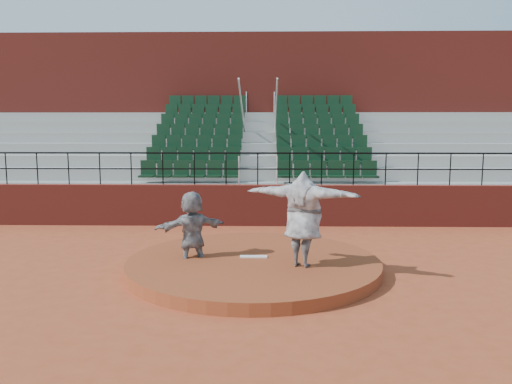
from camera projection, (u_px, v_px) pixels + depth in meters
ground at (253, 270)px, 10.93m from camera, size 90.00×90.00×0.00m
pitchers_mound at (253, 265)px, 10.91m from camera, size 5.50×5.50×0.25m
pitching_rubber at (254, 257)px, 11.04m from camera, size 0.60×0.15×0.03m
boundary_wall at (258, 205)px, 15.80m from camera, size 24.00×0.30×1.30m
wall_railing at (258, 162)px, 15.62m from camera, size 24.04×0.05×1.03m
seating_deck at (260, 170)px, 19.31m from camera, size 24.00×5.97×4.63m
press_box_facade at (261, 117)px, 22.95m from camera, size 24.00×3.00×7.10m
pitcher at (303, 219)px, 10.24m from camera, size 2.49×1.57×1.98m
fielder at (192, 230)px, 11.00m from camera, size 1.66×1.16×1.73m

